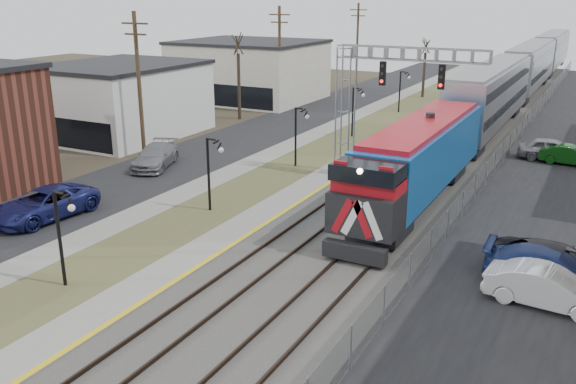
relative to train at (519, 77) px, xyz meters
The scene contains 22 objects.
street_west 29.89m from the train, 124.85° to the right, with size 7.00×120.00×0.04m, color black.
sidewalk 27.58m from the train, 117.11° to the right, with size 2.00×120.00×0.08m, color gray.
grass_median 26.36m from the train, 111.26° to the right, with size 4.00×120.00×0.06m, color #47512B.
platform 25.42m from the train, 104.91° to the right, with size 2.00×120.00×0.24m, color gray.
ballast_bed 24.62m from the train, 93.52° to the right, with size 8.00×120.00×0.20m, color #595651.
platform_edge 25.20m from the train, 102.96° to the right, with size 0.24×120.00×0.01m, color gold.
track_near 24.81m from the train, 98.16° to the right, with size 1.58×120.00×0.15m.
track_far 24.56m from the train, 90.00° to the right, with size 1.58×120.00×0.15m.
train is the anchor object (origin of this frame).
signal_gantry 31.82m from the train, 97.76° to the right, with size 9.00×1.07×8.15m.
lampposts 42.22m from the train, 103.01° to the right, with size 0.14×62.14×4.00m.
utility_poles 39.86m from the train, 120.16° to the right, with size 0.28×80.28×10.00m.
fence 24.65m from the train, 83.69° to the right, with size 0.04×120.00×1.60m, color gray.
buildings_west 44.07m from the train, 126.97° to the right, with size 14.00×67.00×7.00m.
bare_trees 27.39m from the train, 131.54° to the right, with size 12.30×42.30×5.95m.
car_lot_b 44.92m from the train, 80.30° to the right, with size 1.56×4.48×1.48m, color silver.
car_lot_c 42.56m from the train, 79.62° to the right, with size 2.47×5.35×1.49m, color black.
car_lot_d 43.11m from the train, 79.97° to the right, with size 2.08×5.12×1.48m, color navy.
car_lot_e 22.55m from the train, 75.76° to the right, with size 1.80×4.48×1.53m, color gray.
car_lot_f 23.57m from the train, 73.06° to the right, with size 1.38×3.96×1.30m, color #0E4810.
car_street_a 49.22m from the train, 109.34° to the right, with size 2.59×5.62×1.56m, color navy.
car_street_b 40.18m from the train, 116.04° to the right, with size 2.07×5.09×1.48m, color gray.
Camera 1 is at (14.07, -7.17, 11.09)m, focal length 38.00 mm.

